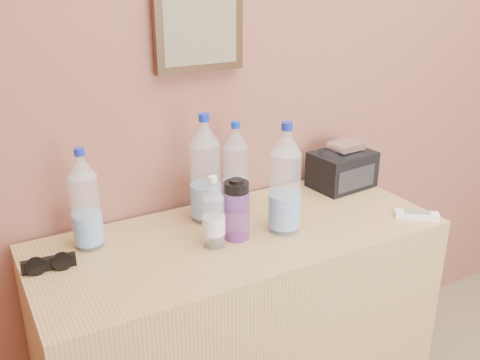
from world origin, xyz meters
name	(u,v)px	position (x,y,z in m)	size (l,w,h in m)	color
picture_frame	(199,32)	(-0.52, 1.98, 1.40)	(0.30, 0.03, 0.25)	#382311
dresser	(240,338)	(-0.52, 1.71, 0.40)	(1.29, 0.54, 0.81)	tan
pet_large_a	(85,204)	(-0.96, 1.86, 0.94)	(0.08, 0.08, 0.31)	silver
pet_large_b	(205,174)	(-0.57, 1.85, 0.97)	(0.10, 0.10, 0.36)	silver
pet_large_c	(236,172)	(-0.45, 1.88, 0.95)	(0.08, 0.08, 0.31)	silver
pet_large_d	(285,184)	(-0.39, 1.66, 0.97)	(0.10, 0.10, 0.36)	silver
pet_small	(214,216)	(-0.63, 1.68, 0.91)	(0.06, 0.06, 0.22)	silver
nalgene_bottle	(237,209)	(-0.55, 1.69, 0.90)	(0.08, 0.08, 0.19)	purple
sunglasses	(49,264)	(-1.09, 1.78, 0.83)	(0.15, 0.05, 0.04)	black
ac_remote	(417,215)	(0.05, 1.52, 0.82)	(0.14, 0.05, 0.02)	beige
toiletry_bag	(342,167)	(0.00, 1.86, 0.89)	(0.23, 0.16, 0.15)	black
foil_packet	(346,146)	(0.00, 1.85, 0.97)	(0.11, 0.09, 0.02)	white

